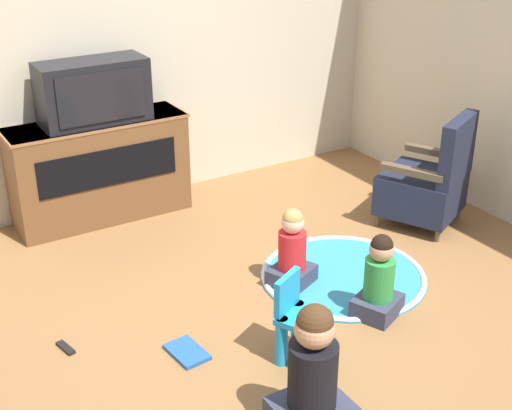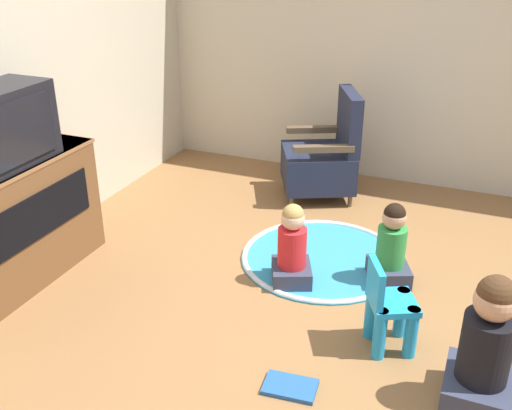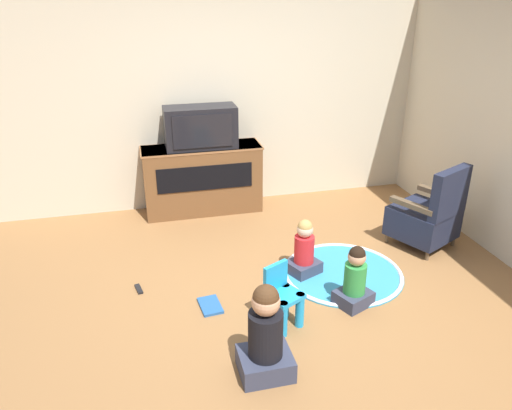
{
  "view_description": "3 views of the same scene",
  "coord_description": "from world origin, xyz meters",
  "px_view_note": "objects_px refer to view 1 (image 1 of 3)",
  "views": [
    {
      "loc": [
        -1.98,
        -3.02,
        2.49
      ],
      "look_at": [
        0.1,
        0.39,
        0.62
      ],
      "focal_mm": 50.0,
      "sensor_mm": 36.0,
      "label": 1
    },
    {
      "loc": [
        -2.79,
        -0.71,
        2.11
      ],
      "look_at": [
        0.07,
        0.48,
        0.65
      ],
      "focal_mm": 42.0,
      "sensor_mm": 36.0,
      "label": 2
    },
    {
      "loc": [
        -1.05,
        -3.47,
        2.5
      ],
      "look_at": [
        -0.04,
        0.65,
        0.61
      ],
      "focal_mm": 35.0,
      "sensor_mm": 36.0,
      "label": 3
    }
  ],
  "objects_px": {
    "yellow_kid_chair": "(300,325)",
    "child_watching_left": "(292,252)",
    "television": "(93,92)",
    "black_armchair": "(428,183)",
    "remote_control": "(66,348)",
    "tv_cabinet": "(100,169)",
    "child_watching_center": "(379,281)",
    "book": "(187,352)",
    "child_watching_right": "(313,378)"
  },
  "relations": [
    {
      "from": "yellow_kid_chair",
      "to": "book",
      "type": "bearing_deg",
      "value": 118.06
    },
    {
      "from": "tv_cabinet",
      "to": "child_watching_center",
      "type": "distance_m",
      "value": 2.41
    },
    {
      "from": "television",
      "to": "child_watching_center",
      "type": "xyz_separation_m",
      "value": [
        0.95,
        -2.19,
        -0.79
      ]
    },
    {
      "from": "yellow_kid_chair",
      "to": "black_armchair",
      "type": "bearing_deg",
      "value": -0.16
    },
    {
      "from": "child_watching_center",
      "to": "remote_control",
      "type": "xyz_separation_m",
      "value": [
        -1.76,
        0.65,
        -0.23
      ]
    },
    {
      "from": "black_armchair",
      "to": "child_watching_right",
      "type": "relative_size",
      "value": 1.25
    },
    {
      "from": "black_armchair",
      "to": "child_watching_left",
      "type": "xyz_separation_m",
      "value": [
        -1.39,
        -0.21,
        -0.1
      ]
    },
    {
      "from": "black_armchair",
      "to": "book",
      "type": "bearing_deg",
      "value": -12.86
    },
    {
      "from": "television",
      "to": "child_watching_right",
      "type": "xyz_separation_m",
      "value": [
        0.01,
        -2.8,
        -0.72
      ]
    },
    {
      "from": "child_watching_right",
      "to": "book",
      "type": "xyz_separation_m",
      "value": [
        -0.25,
        0.86,
        -0.3
      ]
    },
    {
      "from": "child_watching_right",
      "to": "book",
      "type": "bearing_deg",
      "value": 106.06
    },
    {
      "from": "tv_cabinet",
      "to": "television",
      "type": "distance_m",
      "value": 0.62
    },
    {
      "from": "child_watching_center",
      "to": "book",
      "type": "relative_size",
      "value": 1.99
    },
    {
      "from": "black_armchair",
      "to": "yellow_kid_chair",
      "type": "distance_m",
      "value": 2.03
    },
    {
      "from": "black_armchair",
      "to": "remote_control",
      "type": "bearing_deg",
      "value": -23.2
    },
    {
      "from": "television",
      "to": "child_watching_right",
      "type": "height_order",
      "value": "television"
    },
    {
      "from": "television",
      "to": "black_armchair",
      "type": "height_order",
      "value": "television"
    },
    {
      "from": "black_armchair",
      "to": "book",
      "type": "height_order",
      "value": "black_armchair"
    },
    {
      "from": "television",
      "to": "child_watching_center",
      "type": "relative_size",
      "value": 1.44
    },
    {
      "from": "television",
      "to": "remote_control",
      "type": "relative_size",
      "value": 5.12
    },
    {
      "from": "child_watching_left",
      "to": "tv_cabinet",
      "type": "bearing_deg",
      "value": 89.76
    },
    {
      "from": "tv_cabinet",
      "to": "child_watching_center",
      "type": "relative_size",
      "value": 2.48
    },
    {
      "from": "tv_cabinet",
      "to": "child_watching_left",
      "type": "height_order",
      "value": "tv_cabinet"
    },
    {
      "from": "black_armchair",
      "to": "child_watching_left",
      "type": "relative_size",
      "value": 1.62
    },
    {
      "from": "child_watching_center",
      "to": "tv_cabinet",
      "type": "bearing_deg",
      "value": 89.83
    },
    {
      "from": "black_armchair",
      "to": "child_watching_right",
      "type": "xyz_separation_m",
      "value": [
        -2.08,
        -1.4,
        -0.03
      ]
    },
    {
      "from": "television",
      "to": "yellow_kid_chair",
      "type": "height_order",
      "value": "television"
    },
    {
      "from": "black_armchair",
      "to": "book",
      "type": "xyz_separation_m",
      "value": [
        -2.33,
        -0.54,
        -0.33
      ]
    },
    {
      "from": "child_watching_center",
      "to": "yellow_kid_chair",
      "type": "bearing_deg",
      "value": 166.65
    },
    {
      "from": "child_watching_right",
      "to": "remote_control",
      "type": "distance_m",
      "value": 1.54
    },
    {
      "from": "tv_cabinet",
      "to": "television",
      "type": "relative_size",
      "value": 1.72
    },
    {
      "from": "black_armchair",
      "to": "book",
      "type": "distance_m",
      "value": 2.41
    },
    {
      "from": "black_armchair",
      "to": "yellow_kid_chair",
      "type": "relative_size",
      "value": 1.73
    },
    {
      "from": "yellow_kid_chair",
      "to": "child_watching_center",
      "type": "relative_size",
      "value": 0.93
    },
    {
      "from": "tv_cabinet",
      "to": "remote_control",
      "type": "height_order",
      "value": "tv_cabinet"
    },
    {
      "from": "yellow_kid_chair",
      "to": "child_watching_left",
      "type": "distance_m",
      "value": 0.81
    },
    {
      "from": "yellow_kid_chair",
      "to": "remote_control",
      "type": "height_order",
      "value": "yellow_kid_chair"
    },
    {
      "from": "tv_cabinet",
      "to": "child_watching_left",
      "type": "bearing_deg",
      "value": -66.88
    },
    {
      "from": "child_watching_center",
      "to": "child_watching_right",
      "type": "height_order",
      "value": "child_watching_right"
    },
    {
      "from": "tv_cabinet",
      "to": "child_watching_left",
      "type": "xyz_separation_m",
      "value": [
        0.7,
        -1.63,
        -0.17
      ]
    },
    {
      "from": "child_watching_left",
      "to": "child_watching_right",
      "type": "height_order",
      "value": "child_watching_right"
    },
    {
      "from": "yellow_kid_chair",
      "to": "remote_control",
      "type": "relative_size",
      "value": 3.32
    },
    {
      "from": "child_watching_center",
      "to": "remote_control",
      "type": "distance_m",
      "value": 1.89
    },
    {
      "from": "child_watching_left",
      "to": "child_watching_center",
      "type": "distance_m",
      "value": 0.63
    },
    {
      "from": "television",
      "to": "yellow_kid_chair",
      "type": "distance_m",
      "value": 2.46
    },
    {
      "from": "yellow_kid_chair",
      "to": "child_watching_center",
      "type": "bearing_deg",
      "value": -16.79
    },
    {
      "from": "yellow_kid_chair",
      "to": "child_watching_right",
      "type": "distance_m",
      "value": 0.57
    },
    {
      "from": "black_armchair",
      "to": "child_watching_left",
      "type": "bearing_deg",
      "value": -17.19
    },
    {
      "from": "child_watching_left",
      "to": "yellow_kid_chair",
      "type": "bearing_deg",
      "value": -144.27
    },
    {
      "from": "child_watching_right",
      "to": "black_armchair",
      "type": "bearing_deg",
      "value": 33.67
    }
  ]
}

